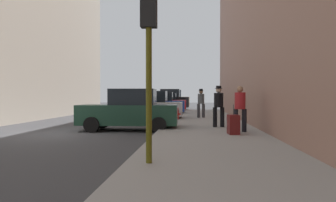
# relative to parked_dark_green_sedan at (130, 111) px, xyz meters

# --- Properties ---
(ground_plane) EXTENTS (120.00, 120.00, 0.00)m
(ground_plane) POSITION_rel_parked_dark_green_sedan_xyz_m (-2.65, -1.50, -0.85)
(ground_plane) COLOR #38383A
(sidewalk) EXTENTS (4.00, 40.00, 0.15)m
(sidewalk) POSITION_rel_parked_dark_green_sedan_xyz_m (3.35, -1.50, -0.77)
(sidewalk) COLOR gray
(sidewalk) RESTS_ON ground_plane
(parked_dark_green_sedan) EXTENTS (4.25, 2.15, 1.79)m
(parked_dark_green_sedan) POSITION_rel_parked_dark_green_sedan_xyz_m (0.00, 0.00, 0.00)
(parked_dark_green_sedan) COLOR #193828
(parked_dark_green_sedan) RESTS_ON ground_plane
(parked_silver_sedan) EXTENTS (4.21, 2.07, 1.79)m
(parked_silver_sedan) POSITION_rel_parked_dark_green_sedan_xyz_m (0.00, 5.95, 0.00)
(parked_silver_sedan) COLOR #B7BABF
(parked_silver_sedan) RESTS_ON ground_plane
(parked_blue_sedan) EXTENTS (4.24, 2.13, 1.79)m
(parked_blue_sedan) POSITION_rel_parked_dark_green_sedan_xyz_m (0.00, 11.77, 0.00)
(parked_blue_sedan) COLOR navy
(parked_blue_sedan) RESTS_ON ground_plane
(parked_red_hatchback) EXTENTS (4.23, 2.11, 1.79)m
(parked_red_hatchback) POSITION_rel_parked_dark_green_sedan_xyz_m (0.00, 16.94, 0.00)
(parked_red_hatchback) COLOR #B2191E
(parked_red_hatchback) RESTS_ON ground_plane
(parked_black_suv) EXTENTS (4.60, 2.07, 2.25)m
(parked_black_suv) POSITION_rel_parked_dark_green_sedan_xyz_m (-0.00, 22.47, 0.18)
(parked_black_suv) COLOR black
(parked_black_suv) RESTS_ON ground_plane
(parked_bronze_suv) EXTENTS (4.61, 2.08, 2.25)m
(parked_bronze_suv) POSITION_rel_parked_dark_green_sedan_xyz_m (-0.00, 27.50, 0.18)
(parked_bronze_suv) COLOR brown
(parked_bronze_suv) RESTS_ON ground_plane
(fire_hydrant) EXTENTS (0.42, 0.22, 0.70)m
(fire_hydrant) POSITION_rel_parked_dark_green_sedan_xyz_m (1.80, 4.63, -0.35)
(fire_hydrant) COLOR red
(fire_hydrant) RESTS_ON sidewalk
(traffic_light) EXTENTS (0.32, 0.32, 3.60)m
(traffic_light) POSITION_rel_parked_dark_green_sedan_xyz_m (1.85, -7.46, 1.91)
(traffic_light) COLOR #514C0F
(traffic_light) RESTS_ON sidewalk
(pedestrian_in_red_jacket) EXTENTS (0.52, 0.44, 1.71)m
(pedestrian_in_red_jacket) POSITION_rel_parked_dark_green_sedan_xyz_m (4.48, -1.57, 0.26)
(pedestrian_in_red_jacket) COLOR black
(pedestrian_in_red_jacket) RESTS_ON sidewalk
(pedestrian_with_fedora) EXTENTS (0.52, 0.47, 1.78)m
(pedestrian_with_fedora) POSITION_rel_parked_dark_green_sedan_xyz_m (3.83, 0.28, 0.29)
(pedestrian_with_fedora) COLOR black
(pedestrian_with_fedora) RESTS_ON sidewalk
(pedestrian_with_beanie) EXTENTS (0.53, 0.50, 1.78)m
(pedestrian_with_beanie) POSITION_rel_parked_dark_green_sedan_xyz_m (3.21, 6.37, 0.29)
(pedestrian_with_beanie) COLOR #333338
(pedestrian_with_beanie) RESTS_ON sidewalk
(rolling_suitcase) EXTENTS (0.41, 0.59, 1.04)m
(rolling_suitcase) POSITION_rel_parked_dark_green_sedan_xyz_m (4.14, -2.37, -0.36)
(rolling_suitcase) COLOR #591414
(rolling_suitcase) RESTS_ON sidewalk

